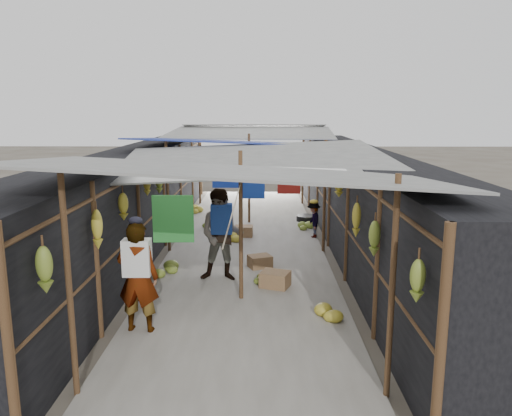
{
  "coord_description": "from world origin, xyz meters",
  "views": [
    {
      "loc": [
        0.34,
        -5.26,
        3.26
      ],
      "look_at": [
        0.24,
        4.93,
        1.25
      ],
      "focal_mm": 35.0,
      "sensor_mm": 36.0,
      "label": 1
    }
  ],
  "objects_px": {
    "black_basin": "(307,218)",
    "crate_near": "(275,280)",
    "vendor_elderly": "(138,277)",
    "vendor_seated": "(314,220)",
    "shopper_blue": "(222,235)"
  },
  "relations": [
    {
      "from": "black_basin",
      "to": "crate_near",
      "type": "bearing_deg",
      "value": -100.98
    },
    {
      "from": "vendor_elderly",
      "to": "vendor_seated",
      "type": "xyz_separation_m",
      "value": [
        3.16,
        5.57,
        -0.37
      ]
    },
    {
      "from": "shopper_blue",
      "to": "vendor_seated",
      "type": "height_order",
      "value": "shopper_blue"
    },
    {
      "from": "shopper_blue",
      "to": "vendor_seated",
      "type": "distance_m",
      "value": 3.9
    },
    {
      "from": "shopper_blue",
      "to": "crate_near",
      "type": "bearing_deg",
      "value": -19.35
    },
    {
      "from": "black_basin",
      "to": "shopper_blue",
      "type": "distance_m",
      "value": 5.66
    },
    {
      "from": "black_basin",
      "to": "vendor_seated",
      "type": "height_order",
      "value": "vendor_seated"
    },
    {
      "from": "shopper_blue",
      "to": "vendor_seated",
      "type": "relative_size",
      "value": 1.91
    },
    {
      "from": "crate_near",
      "to": "vendor_elderly",
      "type": "distance_m",
      "value": 2.89
    },
    {
      "from": "black_basin",
      "to": "shopper_blue",
      "type": "relative_size",
      "value": 0.34
    },
    {
      "from": "vendor_seated",
      "to": "shopper_blue",
      "type": "bearing_deg",
      "value": -38.53
    },
    {
      "from": "vendor_seated",
      "to": "black_basin",
      "type": "bearing_deg",
      "value": 174.34
    },
    {
      "from": "vendor_elderly",
      "to": "black_basin",
      "type": "bearing_deg",
      "value": -107.44
    },
    {
      "from": "crate_near",
      "to": "vendor_seated",
      "type": "bearing_deg",
      "value": 93.98
    },
    {
      "from": "black_basin",
      "to": "vendor_seated",
      "type": "xyz_separation_m",
      "value": [
        0.0,
        -1.93,
        0.38
      ]
    }
  ]
}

